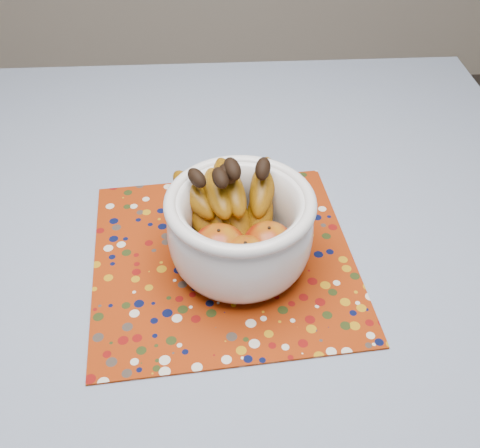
# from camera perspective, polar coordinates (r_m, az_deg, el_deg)

# --- Properties ---
(table) EXTENTS (1.20, 1.20, 0.75)m
(table) POSITION_cam_1_polar(r_m,az_deg,el_deg) (1.05, -2.21, -4.52)
(table) COLOR brown
(table) RESTS_ON ground
(tablecloth) EXTENTS (1.32, 1.32, 0.01)m
(tablecloth) POSITION_cam_1_polar(r_m,az_deg,el_deg) (0.99, -2.33, -1.27)
(tablecloth) COLOR slate
(tablecloth) RESTS_ON table
(placemat) EXTENTS (0.46, 0.46, 0.00)m
(placemat) POSITION_cam_1_polar(r_m,az_deg,el_deg) (0.94, -1.68, -3.45)
(placemat) COLOR maroon
(placemat) RESTS_ON tablecloth
(fruit_bowl) EXTENTS (0.26, 0.24, 0.19)m
(fruit_bowl) POSITION_cam_1_polar(r_m,az_deg,el_deg) (0.88, -0.51, 0.23)
(fruit_bowl) COLOR white
(fruit_bowl) RESTS_ON placemat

